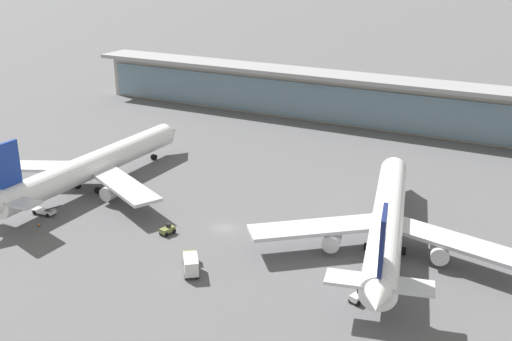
% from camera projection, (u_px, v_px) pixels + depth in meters
% --- Properties ---
extents(ground_plane, '(1200.00, 1200.00, 0.00)m').
position_uv_depth(ground_plane, '(225.00, 228.00, 119.45)').
color(ground_plane, '#515154').
extents(airliner_left_stand, '(48.66, 63.08, 16.84)m').
position_uv_depth(airliner_left_stand, '(91.00, 166.00, 137.19)').
color(airliner_left_stand, white).
rests_on(airliner_left_stand, ground).
extents(airliner_centre_stand, '(47.25, 62.49, 16.84)m').
position_uv_depth(airliner_centre_stand, '(387.00, 221.00, 109.82)').
color(airliner_centre_stand, white).
rests_on(airliner_centre_stand, ground).
extents(service_truck_near_nose_olive, '(6.24, 7.21, 3.10)m').
position_uv_depth(service_truck_near_nose_olive, '(191.00, 263.00, 102.96)').
color(service_truck_near_nose_olive, olive).
rests_on(service_truck_near_nose_olive, ground).
extents(service_truck_under_wing_white, '(2.51, 3.25, 2.05)m').
position_uv_depth(service_truck_under_wing_white, '(358.00, 297.00, 94.57)').
color(service_truck_under_wing_white, silver).
rests_on(service_truck_under_wing_white, ground).
extents(service_truck_mid_apron_white, '(6.90, 2.33, 2.70)m').
position_uv_depth(service_truck_mid_apron_white, '(45.00, 211.00, 125.15)').
color(service_truck_mid_apron_white, silver).
rests_on(service_truck_mid_apron_white, ground).
extents(service_truck_by_tail_olive, '(2.22, 3.13, 2.05)m').
position_uv_depth(service_truck_by_tail_olive, '(168.00, 230.00, 116.72)').
color(service_truck_by_tail_olive, olive).
rests_on(service_truck_by_tail_olive, ground).
extents(terminal_building, '(190.30, 12.80, 15.20)m').
position_uv_depth(terminal_building, '(365.00, 100.00, 184.96)').
color(terminal_building, '#9E998E').
rests_on(terminal_building, ground).
extents(safety_cone_alpha, '(0.62, 0.62, 0.70)m').
position_uv_depth(safety_cone_alpha, '(39.00, 224.00, 120.30)').
color(safety_cone_alpha, orange).
rests_on(safety_cone_alpha, ground).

